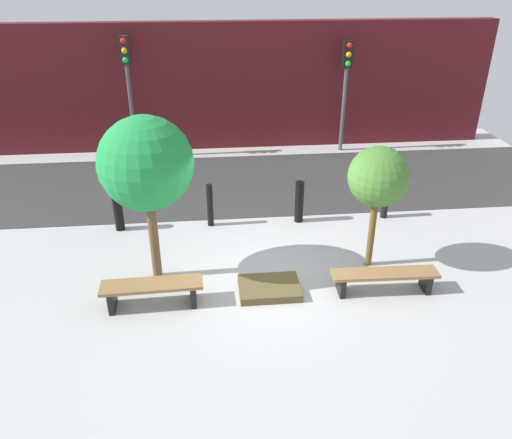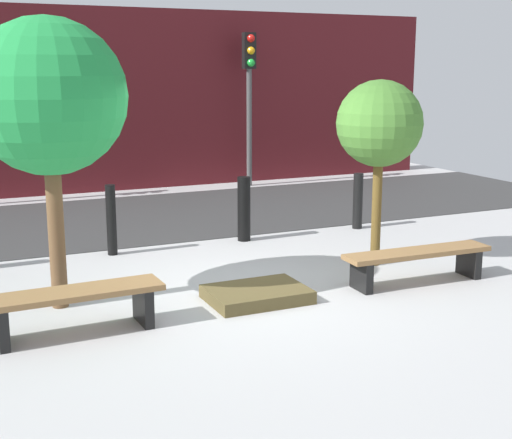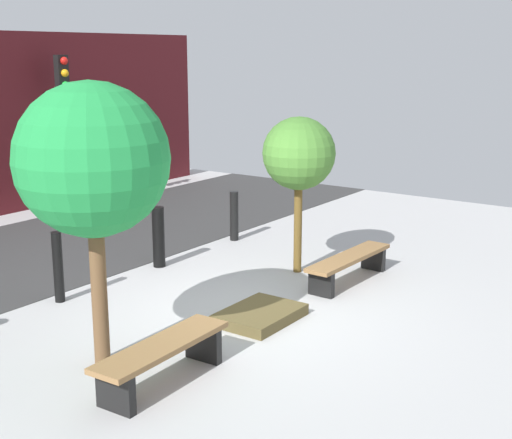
{
  "view_description": "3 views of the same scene",
  "coord_description": "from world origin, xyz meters",
  "px_view_note": "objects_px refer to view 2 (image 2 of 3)",
  "views": [
    {
      "loc": [
        -1.0,
        -7.86,
        5.46
      ],
      "look_at": [
        -0.22,
        -0.04,
        1.37
      ],
      "focal_mm": 35.0,
      "sensor_mm": 36.0,
      "label": 1
    },
    {
      "loc": [
        -3.26,
        -7.45,
        2.63
      ],
      "look_at": [
        0.07,
        -0.13,
        0.91
      ],
      "focal_mm": 50.0,
      "sensor_mm": 36.0,
      "label": 2
    },
    {
      "loc": [
        -7.26,
        -5.36,
        3.46
      ],
      "look_at": [
        0.03,
        -0.24,
        1.35
      ],
      "focal_mm": 50.0,
      "sensor_mm": 36.0,
      "label": 3
    }
  ],
  "objects_px": {
    "tree_behind_right_bench": "(380,125)",
    "bollard_left": "(111,220)",
    "planter_bed": "(257,294)",
    "traffic_light_mid_west": "(249,81)",
    "bench_right": "(417,259)",
    "tree_behind_left_bench": "(48,98)",
    "bollard_right": "(358,201)",
    "bench_left": "(75,303)",
    "bollard_center": "(244,209)"
  },
  "relations": [
    {
      "from": "traffic_light_mid_west",
      "to": "planter_bed",
      "type": "bearing_deg",
      "value": -113.38
    },
    {
      "from": "bollard_left",
      "to": "traffic_light_mid_west",
      "type": "xyz_separation_m",
      "value": [
        4.28,
        4.77,
        1.84
      ]
    },
    {
      "from": "tree_behind_right_bench",
      "to": "bollard_left",
      "type": "xyz_separation_m",
      "value": [
        -3.13,
        2.01,
        -1.39
      ]
    },
    {
      "from": "bench_right",
      "to": "bollard_right",
      "type": "relative_size",
      "value": 2.12
    },
    {
      "from": "tree_behind_left_bench",
      "to": "bollard_right",
      "type": "relative_size",
      "value": 3.42
    },
    {
      "from": "bench_left",
      "to": "bollard_right",
      "type": "height_order",
      "value": "bollard_right"
    },
    {
      "from": "bollard_right",
      "to": "traffic_light_mid_west",
      "type": "height_order",
      "value": "traffic_light_mid_west"
    },
    {
      "from": "bollard_center",
      "to": "bollard_left",
      "type": "bearing_deg",
      "value": 180.0
    },
    {
      "from": "tree_behind_left_bench",
      "to": "bollard_left",
      "type": "height_order",
      "value": "tree_behind_left_bench"
    },
    {
      "from": "tree_behind_left_bench",
      "to": "bollard_right",
      "type": "bearing_deg",
      "value": 21.18
    },
    {
      "from": "bench_right",
      "to": "tree_behind_left_bench",
      "type": "bearing_deg",
      "value": 169.36
    },
    {
      "from": "bollard_right",
      "to": "bollard_left",
      "type": "bearing_deg",
      "value": 180.0
    },
    {
      "from": "bench_right",
      "to": "traffic_light_mid_west",
      "type": "relative_size",
      "value": 0.58
    },
    {
      "from": "tree_behind_right_bench",
      "to": "traffic_light_mid_west",
      "type": "distance_m",
      "value": 6.9
    },
    {
      "from": "planter_bed",
      "to": "bollard_left",
      "type": "bearing_deg",
      "value": 110.63
    },
    {
      "from": "bench_left",
      "to": "bollard_center",
      "type": "distance_m",
      "value": 4.3
    },
    {
      "from": "planter_bed",
      "to": "tree_behind_right_bench",
      "type": "relative_size",
      "value": 0.45
    },
    {
      "from": "tree_behind_left_bench",
      "to": "bollard_right",
      "type": "xyz_separation_m",
      "value": [
        5.19,
        2.01,
        -1.85
      ]
    },
    {
      "from": "tree_behind_right_bench",
      "to": "bollard_center",
      "type": "height_order",
      "value": "tree_behind_right_bench"
    },
    {
      "from": "bench_right",
      "to": "tree_behind_left_bench",
      "type": "xyz_separation_m",
      "value": [
        -4.2,
        0.93,
        2.01
      ]
    },
    {
      "from": "bench_right",
      "to": "tree_behind_left_bench",
      "type": "height_order",
      "value": "tree_behind_left_bench"
    },
    {
      "from": "bollard_center",
      "to": "traffic_light_mid_west",
      "type": "relative_size",
      "value": 0.3
    },
    {
      "from": "bollard_right",
      "to": "bollard_center",
      "type": "bearing_deg",
      "value": 180.0
    },
    {
      "from": "bollard_left",
      "to": "bollard_right",
      "type": "xyz_separation_m",
      "value": [
        4.12,
        0.0,
        -0.04
      ]
    },
    {
      "from": "planter_bed",
      "to": "bollard_center",
      "type": "height_order",
      "value": "bollard_center"
    },
    {
      "from": "bench_right",
      "to": "tree_behind_left_bench",
      "type": "distance_m",
      "value": 4.74
    },
    {
      "from": "bollard_left",
      "to": "bollard_right",
      "type": "relative_size",
      "value": 1.1
    },
    {
      "from": "tree_behind_left_bench",
      "to": "traffic_light_mid_west",
      "type": "bearing_deg",
      "value": 51.76
    },
    {
      "from": "bench_left",
      "to": "planter_bed",
      "type": "distance_m",
      "value": 2.12
    },
    {
      "from": "tree_behind_right_bench",
      "to": "bollard_left",
      "type": "distance_m",
      "value": 3.97
    },
    {
      "from": "bollard_left",
      "to": "bollard_right",
      "type": "distance_m",
      "value": 4.12
    },
    {
      "from": "planter_bed",
      "to": "tree_behind_left_bench",
      "type": "height_order",
      "value": "tree_behind_left_bench"
    },
    {
      "from": "bollard_right",
      "to": "traffic_light_mid_west",
      "type": "bearing_deg",
      "value": 88.15
    },
    {
      "from": "bench_right",
      "to": "bollard_left",
      "type": "bearing_deg",
      "value": 138.62
    },
    {
      "from": "planter_bed",
      "to": "traffic_light_mid_west",
      "type": "xyz_separation_m",
      "value": [
        3.25,
        7.51,
        2.27
      ]
    },
    {
      "from": "tree_behind_left_bench",
      "to": "bollard_center",
      "type": "relative_size",
      "value": 3.18
    },
    {
      "from": "bench_right",
      "to": "tree_behind_right_bench",
      "type": "bearing_deg",
      "value": 91.82
    },
    {
      "from": "tree_behind_right_bench",
      "to": "bench_right",
      "type": "bearing_deg",
      "value": -90.0
    },
    {
      "from": "bench_right",
      "to": "bollard_left",
      "type": "height_order",
      "value": "bollard_left"
    },
    {
      "from": "tree_behind_left_bench",
      "to": "bench_right",
      "type": "bearing_deg",
      "value": -12.45
    },
    {
      "from": "bollard_center",
      "to": "bollard_right",
      "type": "relative_size",
      "value": 1.08
    },
    {
      "from": "tree_behind_right_bench",
      "to": "bollard_right",
      "type": "height_order",
      "value": "tree_behind_right_bench"
    },
    {
      "from": "tree_behind_left_bench",
      "to": "tree_behind_right_bench",
      "type": "distance_m",
      "value": 4.22
    },
    {
      "from": "tree_behind_left_bench",
      "to": "tree_behind_right_bench",
      "type": "xyz_separation_m",
      "value": [
        4.2,
        0.0,
        -0.42
      ]
    },
    {
      "from": "bollard_left",
      "to": "bollard_center",
      "type": "xyz_separation_m",
      "value": [
        2.06,
        0.0,
        -0.01
      ]
    },
    {
      "from": "tree_behind_left_bench",
      "to": "bollard_center",
      "type": "height_order",
      "value": "tree_behind_left_bench"
    },
    {
      "from": "tree_behind_right_bench",
      "to": "bollard_left",
      "type": "height_order",
      "value": "tree_behind_right_bench"
    },
    {
      "from": "tree_behind_left_bench",
      "to": "bench_left",
      "type": "bearing_deg",
      "value": -90.0
    },
    {
      "from": "planter_bed",
      "to": "bollard_center",
      "type": "bearing_deg",
      "value": 69.37
    },
    {
      "from": "bollard_right",
      "to": "traffic_light_mid_west",
      "type": "xyz_separation_m",
      "value": [
        0.15,
        4.77,
        1.89
      ]
    }
  ]
}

